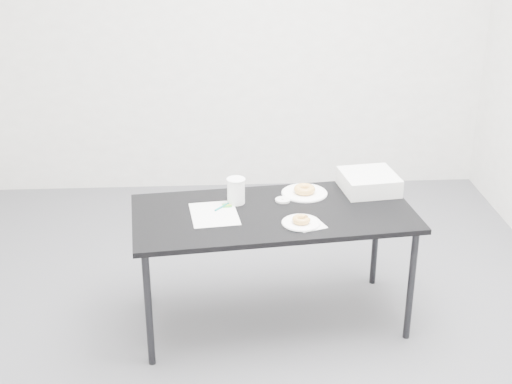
{
  "coord_description": "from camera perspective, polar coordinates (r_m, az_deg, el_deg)",
  "views": [
    {
      "loc": [
        -0.11,
        -3.41,
        2.3
      ],
      "look_at": [
        0.09,
        0.02,
        0.8
      ],
      "focal_mm": 50.0,
      "sensor_mm": 36.0,
      "label": 1
    }
  ],
  "objects": [
    {
      "name": "wall_back",
      "position": [
        5.5,
        -2.21,
        13.66
      ],
      "size": [
        4.0,
        0.02,
        2.7
      ],
      "primitive_type": "cube",
      "color": "white",
      "rests_on": "floor"
    },
    {
      "name": "cup_lid",
      "position": [
        3.93,
        2.16,
        -0.64
      ],
      "size": [
        0.08,
        0.08,
        0.01
      ],
      "primitive_type": "cylinder",
      "color": "white",
      "rests_on": "table"
    },
    {
      "name": "napkin",
      "position": [
        3.67,
        4.31,
        -2.62
      ],
      "size": [
        0.18,
        0.18,
        0.0
      ],
      "primitive_type": "cube",
      "rotation": [
        0.0,
        0.0,
        0.34
      ],
      "color": "white",
      "rests_on": "table"
    },
    {
      "name": "scorecard",
      "position": [
        3.78,
        -3.36,
        -1.77
      ],
      "size": [
        0.28,
        0.34,
        0.0
      ],
      "primitive_type": "cube",
      "rotation": [
        0.0,
        0.0,
        0.12
      ],
      "color": "white",
      "rests_on": "table"
    },
    {
      "name": "coffee_cup",
      "position": [
        3.87,
        -1.61,
        0.1
      ],
      "size": [
        0.1,
        0.1,
        0.14
      ],
      "primitive_type": "cylinder",
      "color": "white",
      "rests_on": "table"
    },
    {
      "name": "bakery_box",
      "position": [
        4.1,
        9.01,
        0.8
      ],
      "size": [
        0.34,
        0.34,
        0.1
      ],
      "primitive_type": "cube",
      "rotation": [
        0.0,
        0.0,
        0.13
      ],
      "color": "silver",
      "rests_on": "table"
    },
    {
      "name": "floor",
      "position": [
        4.12,
        -1.27,
        -10.35
      ],
      "size": [
        4.0,
        4.0,
        0.0
      ],
      "primitive_type": "plane",
      "color": "#505155",
      "rests_on": "ground"
    },
    {
      "name": "table",
      "position": [
        3.83,
        1.4,
        -2.26
      ],
      "size": [
        1.56,
        0.86,
        0.68
      ],
      "rotation": [
        0.0,
        0.0,
        0.11
      ],
      "color": "black",
      "rests_on": "floor"
    },
    {
      "name": "logo_patch",
      "position": [
        3.87,
        -2.34,
        -1.08
      ],
      "size": [
        0.06,
        0.06,
        0.0
      ],
      "primitive_type": "cube",
      "rotation": [
        0.0,
        0.0,
        0.12
      ],
      "color": "green",
      "rests_on": "scorecard"
    },
    {
      "name": "plate_near",
      "position": [
        3.67,
        3.64,
        -2.48
      ],
      "size": [
        0.2,
        0.2,
        0.01
      ],
      "primitive_type": "cylinder",
      "color": "white",
      "rests_on": "napkin"
    },
    {
      "name": "pen",
      "position": [
        3.85,
        -2.61,
        -1.12
      ],
      "size": [
        0.1,
        0.12,
        0.01
      ],
      "primitive_type": "cylinder",
      "rotation": [
        0.0,
        1.57,
        0.87
      ],
      "color": "#0B7D7A",
      "rests_on": "scorecard"
    },
    {
      "name": "donut_far",
      "position": [
        4.01,
        3.9,
        0.22
      ],
      "size": [
        0.13,
        0.13,
        0.04
      ],
      "primitive_type": "torus",
      "rotation": [
        0.0,
        0.0,
        -0.1
      ],
      "color": "gold",
      "rests_on": "plate_far"
    },
    {
      "name": "donut_near",
      "position": [
        3.66,
        3.64,
        -2.22
      ],
      "size": [
        0.11,
        0.11,
        0.03
      ],
      "primitive_type": "torus",
      "rotation": [
        0.0,
        0.0,
        0.21
      ],
      "color": "gold",
      "rests_on": "plate_near"
    },
    {
      "name": "plate_far",
      "position": [
        4.02,
        3.89,
        -0.09
      ],
      "size": [
        0.26,
        0.26,
        0.01
      ],
      "primitive_type": "cylinder",
      "color": "white",
      "rests_on": "table"
    }
  ]
}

